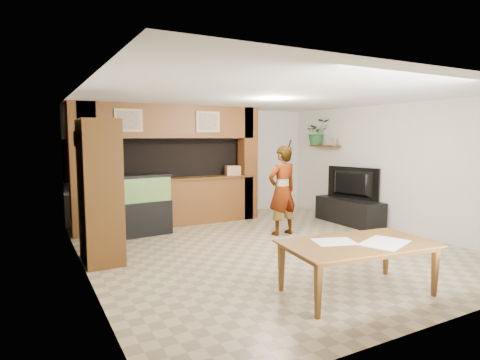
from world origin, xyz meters
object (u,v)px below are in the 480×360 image
pantry_cabinet (100,192)px  dining_table (359,269)px  aquarium (143,206)px  television (350,183)px  person (282,190)px

pantry_cabinet → dining_table: bearing=-48.6°
aquarium → dining_table: 4.50m
dining_table → television: bearing=54.7°
aquarium → person: person is taller
pantry_cabinet → aquarium: 1.76m
pantry_cabinet → person: size_ratio=1.25×
dining_table → aquarium: bearing=116.8°
pantry_cabinet → dining_table: size_ratio=1.20×
television → person: size_ratio=0.71×
aquarium → television: television is taller
television → person: bearing=77.9°
television → dining_table: television is taller
aquarium → television: size_ratio=0.96×
television → dining_table: bearing=121.5°
aquarium → television: 4.50m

